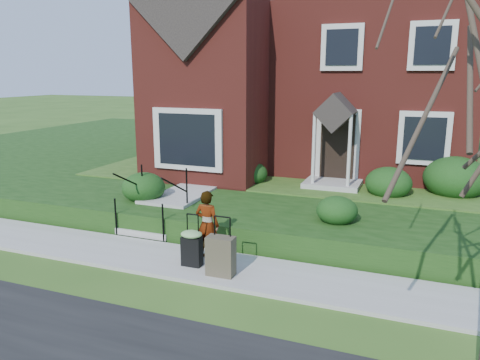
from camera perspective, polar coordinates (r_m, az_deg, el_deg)
The scene contains 10 objects.
ground at distance 9.61m, azimuth -2.17°, elevation -10.96°, with size 120.00×120.00×0.00m, color #2D5119.
sidewalk at distance 9.59m, azimuth -2.17°, elevation -10.74°, with size 60.00×1.60×0.08m, color #9E9B93.
terrace at distance 19.29m, azimuth 22.35°, elevation 1.23°, with size 44.00×20.00×0.60m, color #16360E.
walkway at distance 14.74m, azimuth -3.37°, elevation 0.13°, with size 1.20×6.00×0.06m, color #9E9B93.
main_house at distance 18.10m, azimuth 9.80°, elevation 17.11°, with size 10.40×10.20×9.40m.
front_steps at distance 12.08m, azimuth -9.62°, elevation -3.68°, with size 1.40×2.02×1.50m.
foundation_shrubs at distance 13.40m, azimuth 10.88°, elevation 0.60°, with size 10.18×4.96×1.18m.
woman at distance 9.78m, azimuth -4.02°, elevation -5.46°, with size 0.53×0.35×1.46m, color #999999.
suitcase_black at distance 9.53m, azimuth -5.90°, elevation -8.00°, with size 0.45×0.38×1.07m.
suitcase_olive at distance 9.07m, azimuth -2.36°, elevation -9.23°, with size 0.54×0.31×1.16m.
Camera 1 is at (3.53, -8.05, 3.89)m, focal length 35.00 mm.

